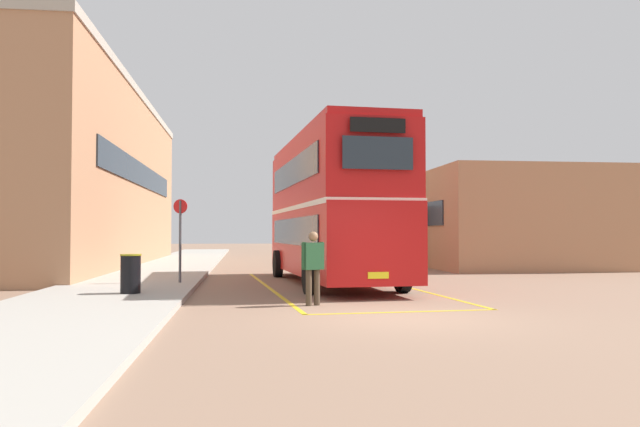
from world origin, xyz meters
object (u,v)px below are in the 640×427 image
at_px(double_decker_bus, 331,206).
at_px(bus_stop_sign, 180,232).
at_px(pedestrian_boarding, 313,263).
at_px(single_deck_bus, 367,233).
at_px(litter_bin, 131,274).

xyz_separation_m(double_decker_bus, bus_stop_sign, (-4.76, -0.66, -0.84)).
bearing_deg(bus_stop_sign, pedestrian_boarding, -56.40).
bearing_deg(single_deck_bus, bus_stop_sign, -119.54).
xyz_separation_m(pedestrian_boarding, litter_bin, (-4.39, 1.97, -0.34)).
xyz_separation_m(pedestrian_boarding, bus_stop_sign, (-3.51, 5.28, 0.71)).
height_order(double_decker_bus, single_deck_bus, double_decker_bus).
distance_m(litter_bin, bus_stop_sign, 3.59).
relative_size(double_decker_bus, litter_bin, 10.98).
height_order(double_decker_bus, bus_stop_sign, double_decker_bus).
bearing_deg(pedestrian_boarding, bus_stop_sign, 123.60).
distance_m(double_decker_bus, litter_bin, 7.15).
distance_m(double_decker_bus, bus_stop_sign, 4.88).
relative_size(double_decker_bus, bus_stop_sign, 4.24).
bearing_deg(single_deck_bus, litter_bin, -117.22).
height_order(double_decker_bus, litter_bin, double_decker_bus).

